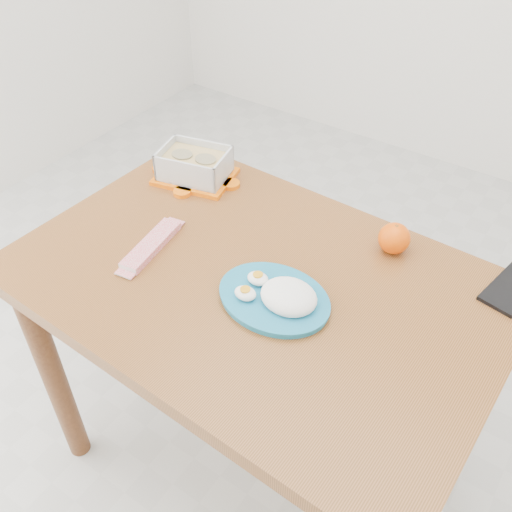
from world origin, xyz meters
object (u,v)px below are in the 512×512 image
Objects in this scene: dining_table at (256,316)px; rice_plate at (279,296)px; orange_fruit at (394,238)px; smartphone at (512,289)px; food_container at (194,165)px.

rice_plate is (0.08, -0.04, 0.14)m from dining_table.
dining_table is at bearing -129.55° from orange_fruit.
smartphone is at bearing 4.92° from orange_fruit.
food_container is at bearing 149.20° from dining_table.
smartphone is at bearing 32.27° from dining_table.
orange_fruit is 0.29× the size of rice_plate.
orange_fruit is at bearing 52.60° from dining_table.
food_container is at bearing -166.07° from smartphone.
orange_fruit is 0.26m from smartphone.
orange_fruit is at bearing -164.18° from smartphone.
rice_plate is at bearing -22.68° from dining_table.
rice_plate reaches higher than smartphone.
food_container is 0.50m from rice_plate.
food_container reaches higher than dining_table.
dining_table is 0.44m from food_container.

